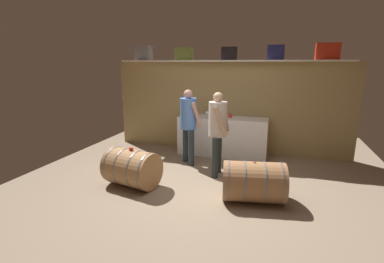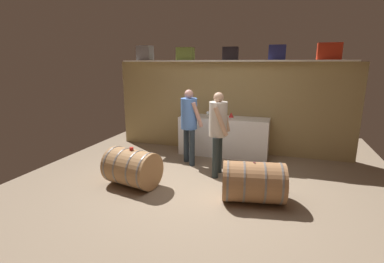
{
  "view_description": "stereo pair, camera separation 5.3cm",
  "coord_description": "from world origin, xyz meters",
  "px_view_note": "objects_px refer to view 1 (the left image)",
  "views": [
    {
      "loc": [
        1.12,
        -4.03,
        2.0
      ],
      "look_at": [
        -0.15,
        0.05,
        0.96
      ],
      "focal_mm": 26.49,
      "sensor_mm": 36.0,
      "label": 1
    },
    {
      "loc": [
        1.17,
        -4.01,
        2.0
      ],
      "look_at": [
        -0.15,
        0.05,
        0.96
      ],
      "focal_mm": 26.49,
      "sensor_mm": 36.0,
      "label": 2
    }
  ],
  "objects_px": {
    "toolcase_grey": "(144,53)",
    "work_cabinet": "(223,136)",
    "toolcase_olive": "(184,54)",
    "toolcase_black": "(229,54)",
    "red_funnel": "(230,115)",
    "wine_barrel_far": "(254,182)",
    "visitor_tasting": "(189,119)",
    "toolcase_navy": "(276,52)",
    "wine_barrel_near": "(132,168)",
    "wine_bottle_amber": "(211,110)",
    "tasting_cup": "(131,149)",
    "winemaker_pouring": "(218,125)",
    "toolcase_red": "(328,51)",
    "wine_glass": "(207,113)"
  },
  "relations": [
    {
      "from": "toolcase_grey",
      "to": "wine_bottle_amber",
      "type": "relative_size",
      "value": 1.13
    },
    {
      "from": "work_cabinet",
      "to": "red_funnel",
      "type": "bearing_deg",
      "value": 22.37
    },
    {
      "from": "tasting_cup",
      "to": "toolcase_black",
      "type": "bearing_deg",
      "value": 62.99
    },
    {
      "from": "red_funnel",
      "to": "wine_glass",
      "type": "bearing_deg",
      "value": -153.13
    },
    {
      "from": "wine_barrel_far",
      "to": "toolcase_black",
      "type": "bearing_deg",
      "value": 99.7
    },
    {
      "from": "winemaker_pouring",
      "to": "work_cabinet",
      "type": "bearing_deg",
      "value": -172.11
    },
    {
      "from": "toolcase_black",
      "to": "wine_barrel_near",
      "type": "relative_size",
      "value": 0.34
    },
    {
      "from": "wine_barrel_far",
      "to": "toolcase_grey",
      "type": "bearing_deg",
      "value": 131.4
    },
    {
      "from": "visitor_tasting",
      "to": "wine_barrel_near",
      "type": "bearing_deg",
      "value": -67.23
    },
    {
      "from": "toolcase_olive",
      "to": "toolcase_black",
      "type": "relative_size",
      "value": 1.14
    },
    {
      "from": "red_funnel",
      "to": "winemaker_pouring",
      "type": "xyz_separation_m",
      "value": [
        -0.0,
        -1.25,
        0.02
      ]
    },
    {
      "from": "toolcase_red",
      "to": "visitor_tasting",
      "type": "height_order",
      "value": "toolcase_red"
    },
    {
      "from": "toolcase_grey",
      "to": "wine_barrel_far",
      "type": "xyz_separation_m",
      "value": [
        2.82,
        -2.23,
        -1.92
      ]
    },
    {
      "from": "winemaker_pouring",
      "to": "toolcase_navy",
      "type": "bearing_deg",
      "value": 149.15
    },
    {
      "from": "wine_bottle_amber",
      "to": "tasting_cup",
      "type": "xyz_separation_m",
      "value": [
        -0.79,
        -2.21,
        -0.34
      ]
    },
    {
      "from": "wine_barrel_far",
      "to": "toolcase_red",
      "type": "bearing_deg",
      "value": 53.48
    },
    {
      "from": "wine_barrel_far",
      "to": "visitor_tasting",
      "type": "xyz_separation_m",
      "value": [
        -1.41,
        1.26,
        0.62
      ]
    },
    {
      "from": "work_cabinet",
      "to": "tasting_cup",
      "type": "height_order",
      "value": "work_cabinet"
    },
    {
      "from": "wine_glass",
      "to": "toolcase_navy",
      "type": "bearing_deg",
      "value": 15.62
    },
    {
      "from": "wine_bottle_amber",
      "to": "wine_barrel_far",
      "type": "relative_size",
      "value": 0.31
    },
    {
      "from": "toolcase_olive",
      "to": "red_funnel",
      "type": "bearing_deg",
      "value": -9.04
    },
    {
      "from": "toolcase_red",
      "to": "tasting_cup",
      "type": "xyz_separation_m",
      "value": [
        -3.07,
        -2.27,
        -1.58
      ]
    },
    {
      "from": "toolcase_grey",
      "to": "work_cabinet",
      "type": "distance_m",
      "value": 2.66
    },
    {
      "from": "toolcase_red",
      "to": "tasting_cup",
      "type": "bearing_deg",
      "value": -143.56
    },
    {
      "from": "toolcase_red",
      "to": "wine_barrel_near",
      "type": "distance_m",
      "value": 4.27
    },
    {
      "from": "wine_barrel_near",
      "to": "wine_barrel_far",
      "type": "bearing_deg",
      "value": 13.3
    },
    {
      "from": "toolcase_navy",
      "to": "red_funnel",
      "type": "bearing_deg",
      "value": -172.92
    },
    {
      "from": "toolcase_black",
      "to": "tasting_cup",
      "type": "relative_size",
      "value": 4.88
    },
    {
      "from": "work_cabinet",
      "to": "visitor_tasting",
      "type": "bearing_deg",
      "value": -124.97
    },
    {
      "from": "toolcase_black",
      "to": "toolcase_red",
      "type": "xyz_separation_m",
      "value": [
        1.91,
        0.0,
        0.02
      ]
    },
    {
      "from": "toolcase_red",
      "to": "wine_barrel_far",
      "type": "height_order",
      "value": "toolcase_red"
    },
    {
      "from": "wine_bottle_amber",
      "to": "visitor_tasting",
      "type": "bearing_deg",
      "value": -104.0
    },
    {
      "from": "toolcase_black",
      "to": "winemaker_pouring",
      "type": "bearing_deg",
      "value": -91.22
    },
    {
      "from": "wine_bottle_amber",
      "to": "wine_barrel_near",
      "type": "relative_size",
      "value": 0.32
    },
    {
      "from": "toolcase_black",
      "to": "red_funnel",
      "type": "height_order",
      "value": "toolcase_black"
    },
    {
      "from": "wine_bottle_amber",
      "to": "wine_glass",
      "type": "height_order",
      "value": "wine_bottle_amber"
    },
    {
      "from": "toolcase_navy",
      "to": "wine_barrel_near",
      "type": "bearing_deg",
      "value": -134.84
    },
    {
      "from": "work_cabinet",
      "to": "wine_barrel_near",
      "type": "distance_m",
      "value": 2.35
    },
    {
      "from": "toolcase_black",
      "to": "red_funnel",
      "type": "distance_m",
      "value": 1.3
    },
    {
      "from": "toolcase_grey",
      "to": "winemaker_pouring",
      "type": "bearing_deg",
      "value": -29.99
    },
    {
      "from": "toolcase_navy",
      "to": "toolcase_black",
      "type": "bearing_deg",
      "value": 178.04
    },
    {
      "from": "toolcase_olive",
      "to": "visitor_tasting",
      "type": "bearing_deg",
      "value": -68.72
    },
    {
      "from": "wine_barrel_far",
      "to": "toolcase_olive",
      "type": "bearing_deg",
      "value": 119.03
    },
    {
      "from": "winemaker_pouring",
      "to": "wine_barrel_far",
      "type": "bearing_deg",
      "value": 42.12
    },
    {
      "from": "toolcase_olive",
      "to": "tasting_cup",
      "type": "distance_m",
      "value": 2.76
    },
    {
      "from": "toolcase_black",
      "to": "toolcase_grey",
      "type": "bearing_deg",
      "value": 175.44
    },
    {
      "from": "toolcase_black",
      "to": "wine_barrel_far",
      "type": "xyz_separation_m",
      "value": [
        0.81,
        -2.23,
        -1.89
      ]
    },
    {
      "from": "toolcase_black",
      "to": "toolcase_navy",
      "type": "distance_m",
      "value": 0.95
    },
    {
      "from": "wine_bottle_amber",
      "to": "wine_barrel_far",
      "type": "height_order",
      "value": "wine_bottle_amber"
    },
    {
      "from": "visitor_tasting",
      "to": "work_cabinet",
      "type": "bearing_deg",
      "value": 101.14
    }
  ]
}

